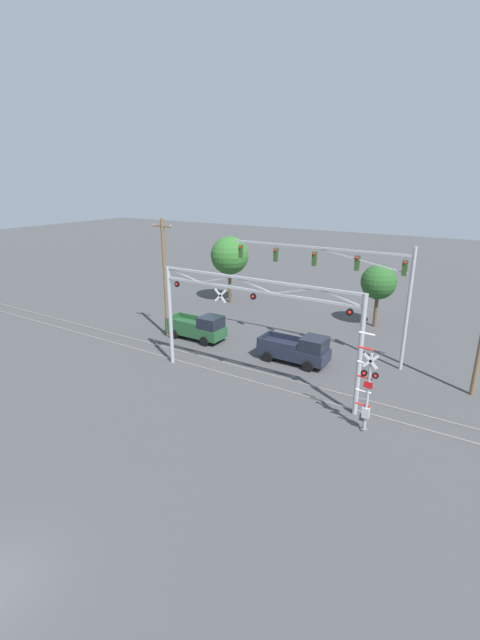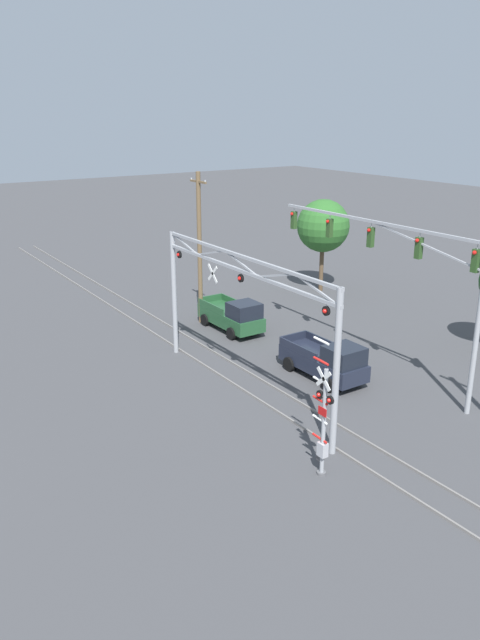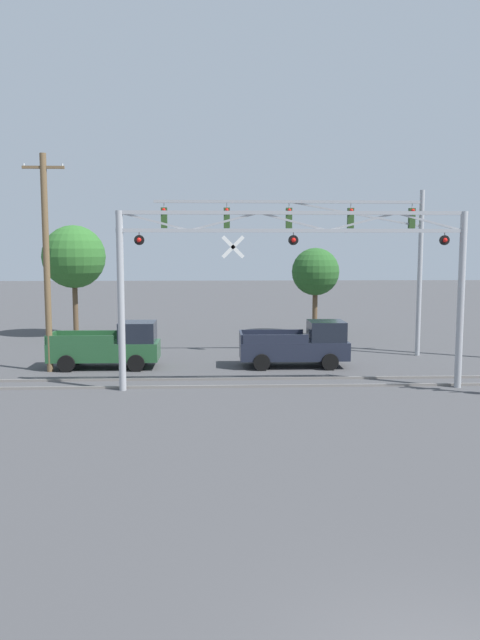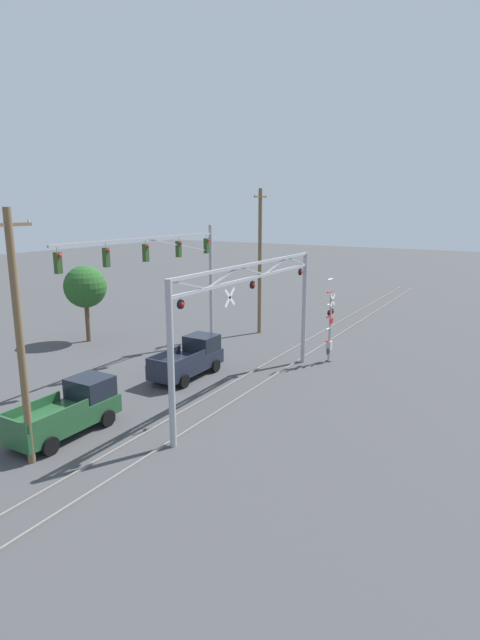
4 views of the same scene
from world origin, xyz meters
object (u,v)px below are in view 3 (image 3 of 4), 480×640
pickup_truck_lead (300,345)px  utility_pole_left (46,261)px  traffic_signal_span (344,237)px  background_tree_beyond_span (74,257)px  background_tree_far_left_verge (315,272)px  crossing_gantry (293,270)px  pickup_truck_following (112,346)px

pickup_truck_lead → utility_pole_left: 12.00m
traffic_signal_span → utility_pole_left: size_ratio=1.42×
pickup_truck_lead → background_tree_beyond_span: size_ratio=0.72×
background_tree_beyond_span → background_tree_far_left_verge: size_ratio=1.25×
crossing_gantry → background_tree_far_left_verge: size_ratio=2.44×
pickup_truck_following → background_tree_far_left_verge: 15.81m
background_tree_beyond_span → background_tree_far_left_verge: background_tree_beyond_span is taller
pickup_truck_following → utility_pole_left: bearing=-163.1°
pickup_truck_lead → pickup_truck_following: same height
traffic_signal_span → pickup_truck_following: (-11.24, -2.75, -5.06)m
pickup_truck_lead → background_tree_far_left_verge: background_tree_far_left_verge is taller
pickup_truck_following → background_tree_beyond_span: 11.87m
crossing_gantry → utility_pole_left: bearing=159.6°
pickup_truck_lead → traffic_signal_span: bearing=47.7°
background_tree_far_left_verge → pickup_truck_lead: bearing=-102.5°
traffic_signal_span → pickup_truck_following: size_ratio=2.72×
traffic_signal_span → pickup_truck_lead: size_ratio=2.71×
pickup_truck_following → background_tree_far_left_verge: background_tree_far_left_verge is taller
utility_pole_left → traffic_signal_span: bearing=14.3°
utility_pole_left → background_tree_far_left_verge: utility_pole_left is taller
crossing_gantry → pickup_truck_following: size_ratio=2.71×
pickup_truck_following → utility_pole_left: 4.78m
crossing_gantry → background_tree_beyond_span: size_ratio=1.95×
pickup_truck_lead → pickup_truck_following: bearing=179.8°
utility_pole_left → pickup_truck_following: bearing=16.9°
pickup_truck_following → utility_pole_left: utility_pole_left is taller
pickup_truck_following → crossing_gantry: bearing=-31.0°
pickup_truck_following → utility_pole_left: size_ratio=0.52×
pickup_truck_lead → pickup_truck_following: 8.71m
crossing_gantry → traffic_signal_span: 8.30m
traffic_signal_span → crossing_gantry: bearing=-115.3°
utility_pole_left → pickup_truck_lead: bearing=3.9°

